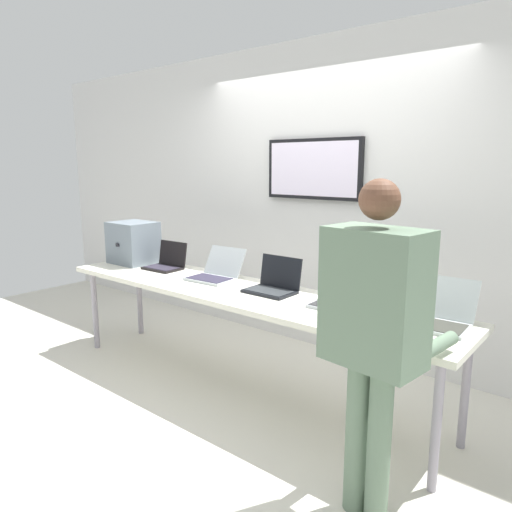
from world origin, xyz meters
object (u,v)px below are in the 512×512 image
Objects in this scene: laptop_station_4 at (441,315)px; person at (375,322)px; laptop_station_3 at (346,297)px; equipment_box at (133,243)px; laptop_station_2 at (274,284)px; workbench at (239,296)px; laptop_station_0 at (166,262)px; laptop_station_1 at (216,272)px.

person is at bearing -94.02° from laptop_station_4.
equipment_box is at bearing -179.35° from laptop_station_3.
laptop_station_2 is at bearing 147.02° from person.
workbench is 1.52m from person.
laptop_station_2 is at bearing -0.75° from laptop_station_0.
laptop_station_3 is at bearing 126.38° from person.
laptop_station_0 is at bearing 172.61° from workbench.
equipment_box reaches higher than laptop_station_4.
person is (2.34, -0.75, 0.15)m from laptop_station_0.
laptop_station_3 is 0.93× the size of laptop_station_4.
laptop_station_2 reaches higher than workbench.
person is at bearing -24.50° from workbench.
laptop_station_1 is 0.98× the size of laptop_station_4.
person is (1.36, -0.62, 0.26)m from workbench.
person is at bearing -14.58° from equipment_box.
laptop_station_0 is 0.83× the size of laptop_station_4.
workbench is 8.30× the size of laptop_station_1.
person reaches higher than equipment_box.
laptop_station_4 is (1.78, 0.02, 0.00)m from laptop_station_1.
laptop_station_0 is 0.89× the size of laptop_station_3.
equipment_box is 0.45m from laptop_station_0.
laptop_station_3 is (1.79, -0.00, 0.01)m from laptop_station_0.
equipment_box is 1.01× the size of laptop_station_4.
laptop_station_2 is (1.64, 0.01, -0.14)m from equipment_box.
laptop_station_2 reaches higher than laptop_station_0.
workbench is 8.77× the size of laptop_station_3.
laptop_station_3 is 0.94m from person.
laptop_station_2 is 0.58m from laptop_station_3.
laptop_station_2 and laptop_station_4 have the same top height.
laptop_station_1 is at bearing 0.06° from laptop_station_0.
equipment_box reaches higher than laptop_station_2.
laptop_station_2 is (1.21, -0.02, 0.00)m from laptop_station_0.
workbench is at bearing -4.01° from equipment_box.
laptop_station_4 is at bearing 0.97° from equipment_box.
workbench is at bearing -154.86° from laptop_station_2.
workbench is 0.83m from laptop_station_3.
laptop_station_1 is 1.06× the size of laptop_station_3.
equipment_box is at bearing 175.99° from workbench.
laptop_station_1 is at bearing -179.39° from laptop_station_4.
person is (2.77, -0.72, 0.01)m from equipment_box.
workbench is 0.40m from laptop_station_1.
laptop_station_2 is at bearing -178.28° from laptop_station_4.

